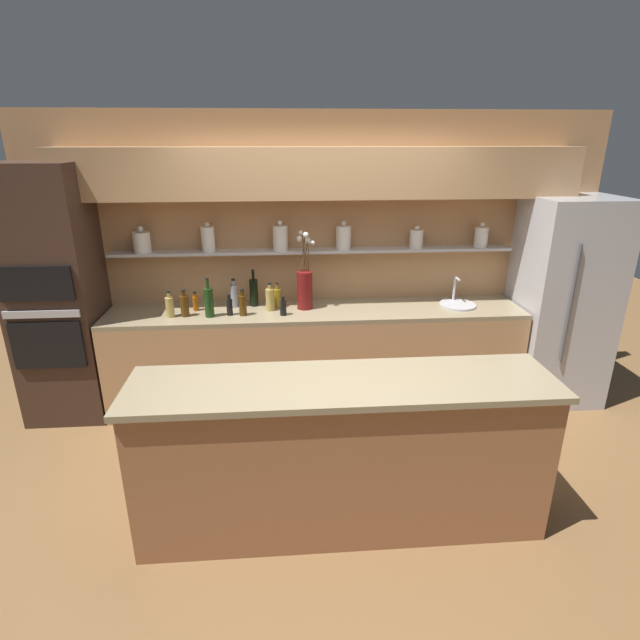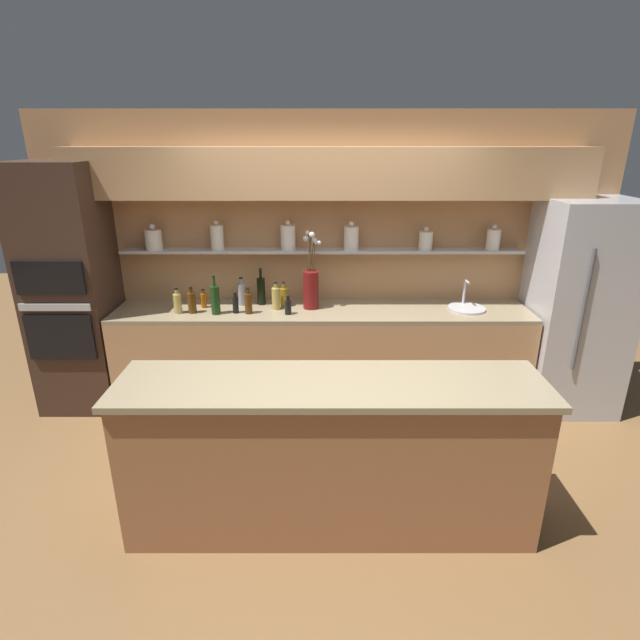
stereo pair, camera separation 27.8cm
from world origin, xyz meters
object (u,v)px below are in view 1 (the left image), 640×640
object	(u,v)px
bottle_oil_1	(277,298)
bottle_spirit_10	(270,299)
oven_tower	(57,297)
bottle_wine_9	(254,292)
bottle_spirit_5	(243,305)
bottle_sauce_2	(196,303)
refrigerator	(561,302)
sink_fixture	(457,303)
bottle_wine_0	(209,302)
bottle_spirit_3	(185,305)
flower_vase	(305,286)
bottle_spirit_4	(234,295)
bottle_sauce_6	(283,307)
bottle_spirit_7	(170,306)
bottle_sauce_8	(230,306)

from	to	relation	value
bottle_oil_1	bottle_spirit_10	world-z (taller)	bottle_spirit_10
oven_tower	bottle_wine_9	size ratio (longest dim) A/B	6.46
bottle_spirit_5	bottle_sauce_2	bearing A→B (deg)	159.11
refrigerator	sink_fixture	xyz separation A→B (m)	(-0.96, 0.05, -0.01)
refrigerator	bottle_spirit_5	size ratio (longest dim) A/B	7.98
bottle_oil_1	bottle_spirit_5	world-z (taller)	bottle_spirit_5
bottle_spirit_5	bottle_wine_9	distance (m)	0.27
bottle_wine_0	bottle_spirit_3	bearing A→B (deg)	172.68
bottle_spirit_5	bottle_spirit_10	bearing A→B (deg)	26.52
bottle_spirit_3	bottle_wine_9	xyz separation A→B (m)	(0.58, 0.24, 0.03)
flower_vase	bottle_spirit_4	size ratio (longest dim) A/B	2.67
sink_fixture	bottle_spirit_3	size ratio (longest dim) A/B	1.39
bottle_oil_1	bottle_spirit_5	size ratio (longest dim) A/B	0.98
bottle_spirit_5	bottle_wine_9	xyz separation A→B (m)	(0.08, 0.26, 0.03)
flower_vase	bottle_wine_0	distance (m)	0.85
bottle_spirit_3	bottle_spirit_4	size ratio (longest dim) A/B	0.92
bottle_wine_0	bottle_sauce_6	distance (m)	0.63
bottle_spirit_7	flower_vase	bearing A→B (deg)	6.96
bottle_oil_1	bottle_sauce_8	world-z (taller)	bottle_oil_1
bottle_wine_0	bottle_sauce_2	xyz separation A→B (m)	(-0.14, 0.18, -0.06)
oven_tower	flower_vase	xyz separation A→B (m)	(2.12, 0.05, 0.03)
bottle_spirit_5	bottle_spirit_3	bearing A→B (deg)	178.19
refrigerator	bottle_sauce_6	world-z (taller)	refrigerator
bottle_spirit_5	bottle_spirit_10	world-z (taller)	bottle_spirit_10
bottle_sauce_2	bottle_oil_1	bearing A→B (deg)	2.33
bottle_spirit_3	bottle_spirit_4	distance (m)	0.46
bottle_spirit_4	bottle_wine_9	distance (m)	0.18
flower_vase	bottle_spirit_3	xyz separation A→B (m)	(-1.04, -0.13, -0.11)
bottle_sauce_2	bottle_spirit_7	bearing A→B (deg)	-140.98
refrigerator	bottle_sauce_6	bearing A→B (deg)	-178.11
refrigerator	bottle_sauce_8	world-z (taller)	refrigerator
bottle_sauce_6	bottle_wine_9	world-z (taller)	bottle_wine_9
bottle_spirit_10	bottle_sauce_6	bearing A→B (deg)	-49.66
sink_fixture	bottle_wine_0	distance (m)	2.23
bottle_spirit_4	bottle_sauce_6	bearing A→B (deg)	-30.67
bottle_wine_0	bottle_sauce_8	xyz separation A→B (m)	(0.17, 0.03, -0.05)
sink_fixture	bottle_wine_0	xyz separation A→B (m)	(-2.22, -0.12, 0.11)
bottle_spirit_4	bottle_sauce_8	world-z (taller)	bottle_spirit_4
bottle_wine_0	bottle_wine_9	world-z (taller)	bottle_wine_0
oven_tower	bottle_wine_9	world-z (taller)	oven_tower
bottle_spirit_4	bottle_sauce_6	distance (m)	0.51
bottle_spirit_4	bottle_spirit_3	bearing A→B (deg)	-150.94
bottle_sauce_2	bottle_spirit_10	distance (m)	0.66
bottle_wine_0	bottle_sauce_6	world-z (taller)	bottle_wine_0
refrigerator	bottle_spirit_3	world-z (taller)	refrigerator
flower_vase	sink_fixture	world-z (taller)	flower_vase
sink_fixture	oven_tower	bearing A→B (deg)	-179.81
bottle_wine_0	oven_tower	bearing A→B (deg)	175.06
oven_tower	bottle_spirit_3	distance (m)	1.08
bottle_spirit_10	bottle_oil_1	bearing A→B (deg)	49.84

